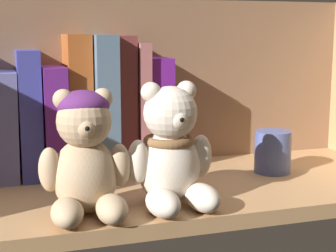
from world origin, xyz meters
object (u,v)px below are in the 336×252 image
object	(u,v)px
book_9	(77,104)
book_11	(122,103)
book_7	(29,114)
book_13	(155,112)
book_6	(6,125)
teddy_bear_smaller	(171,153)
book_8	(53,120)
pillar_candle	(273,152)
book_10	(101,103)
teddy_bear_larger	(85,156)
book_12	(138,106)

from	to	relation	value
book_9	book_11	bearing A→B (deg)	0.00
book_7	book_13	xyz separation A→B (cm)	(19.72, 0.00, -0.71)
book_6	book_13	distance (cm)	23.14
book_13	teddy_bear_smaller	xyz separation A→B (cm)	(-3.92, -20.09, -2.15)
book_8	pillar_candle	distance (cm)	34.07
book_7	book_8	xyz separation A→B (cm)	(3.52, 0.00, -1.21)
book_10	pillar_candle	distance (cm)	27.76
book_7	teddy_bear_larger	bearing A→B (deg)	-76.06
book_8	teddy_bear_smaller	distance (cm)	23.61
book_13	teddy_bear_smaller	bearing A→B (deg)	-101.03
book_10	book_6	bearing A→B (deg)	180.00
book_8	book_13	distance (cm)	16.21
book_10	book_13	size ratio (longest dim) A/B	1.20
book_10	teddy_bear_larger	size ratio (longest dim) A/B	1.41
book_8	book_6	bearing A→B (deg)	180.00
book_9	book_13	xyz separation A→B (cm)	(12.52, 0.00, -1.82)
book_9	book_11	xyz separation A→B (cm)	(7.01, 0.00, -0.11)
book_8	book_12	xyz separation A→B (cm)	(13.29, 0.00, 1.67)
book_12	teddy_bear_smaller	world-z (taller)	book_12
book_9	book_13	size ratio (longest dim) A/B	1.21
book_6	book_12	distance (cm)	20.32
book_10	teddy_bear_larger	distance (cm)	21.46
book_7	book_11	distance (cm)	14.25
book_11	teddy_bear_larger	size ratio (longest dim) A/B	1.40
book_10	teddy_bear_smaller	bearing A→B (deg)	-76.13
book_12	pillar_candle	bearing A→B (deg)	-27.55
book_6	book_13	world-z (taller)	book_13
book_7	book_9	xyz separation A→B (cm)	(7.20, 0.00, 1.11)
book_8	teddy_bear_smaller	size ratio (longest dim) A/B	1.07
book_11	pillar_candle	size ratio (longest dim) A/B	3.22
teddy_bear_larger	pillar_candle	distance (cm)	32.65
book_9	book_7	bearing A→B (deg)	180.00
book_10	teddy_bear_larger	bearing A→B (deg)	-105.84
book_6	pillar_candle	xyz separation A→B (cm)	(39.14, -9.87, -4.71)
book_13	teddy_bear_larger	distance (cm)	25.16
book_9	teddy_bear_larger	xyz separation A→B (cm)	(-2.14, -20.38, -3.47)
teddy_bear_larger	pillar_candle	world-z (taller)	teddy_bear_larger
book_8	book_11	xyz separation A→B (cm)	(10.69, 0.00, 2.22)
book_11	teddy_bear_larger	xyz separation A→B (cm)	(-9.15, -20.38, -3.37)
book_9	book_10	world-z (taller)	same
book_6	book_8	xyz separation A→B (cm)	(6.93, 0.00, 0.31)
book_6	book_12	size ratio (longest dim) A/B	0.80
book_11	book_6	bearing A→B (deg)	180.00
book_8	book_9	world-z (taller)	book_9
book_13	pillar_candle	size ratio (longest dim) A/B	2.69
book_8	book_10	world-z (taller)	book_10
book_6	teddy_bear_smaller	xyz separation A→B (cm)	(19.21, -20.09, -1.34)
book_8	book_9	size ratio (longest dim) A/B	0.78
teddy_bear_smaller	pillar_candle	distance (cm)	22.65
teddy_bear_larger	teddy_bear_smaller	bearing A→B (deg)	1.51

